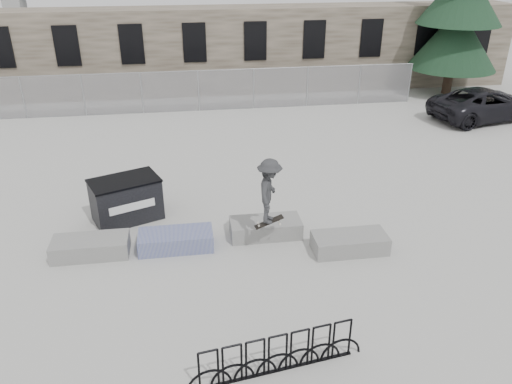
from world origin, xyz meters
TOP-DOWN VIEW (x-y plane):
  - ground at (0.00, 0.00)m, footprint 120.00×120.00m
  - stone_wall at (0.00, 16.24)m, footprint 36.00×2.58m
  - chainlink_fence at (-0.00, 12.50)m, footprint 22.06×0.06m
  - planter_far_left at (-3.48, -0.10)m, footprint 2.00×0.90m
  - planter_center_left at (-1.22, -0.09)m, footprint 2.00×0.90m
  - planter_center_right at (1.31, 0.21)m, footprint 2.00×0.90m
  - planter_offset at (3.43, -0.92)m, footprint 2.00×0.90m
  - dumpster at (-2.66, 1.77)m, footprint 2.28×1.86m
  - bike_rack at (0.70, -4.86)m, footprint 3.56×0.60m
  - spruce_tree at (13.83, 13.77)m, footprint 4.67×4.67m
  - suv at (13.29, 9.15)m, footprint 5.74×3.51m
  - skateboarder at (1.26, -0.59)m, footprint 0.97×1.28m

SIDE VIEW (x-z plane):
  - ground at x=0.00m, z-range 0.00..0.00m
  - planter_far_left at x=-3.48m, z-range 0.02..0.50m
  - planter_center_left at x=-1.22m, z-range 0.02..0.50m
  - planter_center_right at x=1.31m, z-range 0.02..0.50m
  - planter_offset at x=3.43m, z-range 0.02..0.50m
  - bike_rack at x=0.70m, z-range -0.01..0.89m
  - dumpster at x=-2.66m, z-range 0.01..1.31m
  - suv at x=13.29m, z-range 0.00..1.49m
  - chainlink_fence at x=0.00m, z-range 0.03..2.05m
  - skateboarder at x=1.26m, z-range 0.84..2.75m
  - stone_wall at x=0.00m, z-range 0.01..4.51m
  - spruce_tree at x=13.83m, z-range -0.94..10.56m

